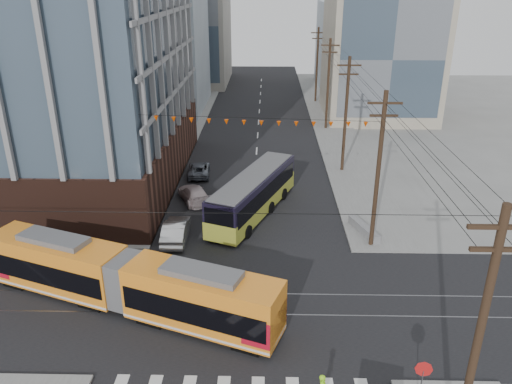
% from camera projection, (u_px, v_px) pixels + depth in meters
% --- Properties ---
extents(ground, '(160.00, 160.00, 0.00)m').
position_uv_depth(ground, '(243.00, 351.00, 25.26)').
color(ground, slate).
extents(bg_bldg_nw_near, '(18.00, 16.00, 18.00)m').
position_uv_depth(bg_bldg_nw_near, '(139.00, 44.00, 69.90)').
color(bg_bldg_nw_near, '#8C99A5').
rests_on(bg_bldg_nw_near, ground).
extents(bg_bldg_ne_near, '(14.00, 14.00, 16.00)m').
position_uv_depth(bg_bldg_ne_near, '(380.00, 56.00, 65.93)').
color(bg_bldg_ne_near, gray).
rests_on(bg_bldg_ne_near, ground).
extents(bg_bldg_nw_far, '(16.00, 18.00, 20.00)m').
position_uv_depth(bg_bldg_nw_far, '(182.00, 25.00, 87.84)').
color(bg_bldg_nw_far, gray).
rests_on(bg_bldg_nw_far, ground).
extents(bg_bldg_ne_far, '(16.00, 16.00, 14.00)m').
position_uv_depth(bg_bldg_ne_far, '(367.00, 46.00, 84.67)').
color(bg_bldg_ne_far, '#8C99A5').
rests_on(bg_bldg_ne_far, ground).
extents(utility_pole_near, '(0.30, 0.30, 11.00)m').
position_uv_depth(utility_pole_near, '(477.00, 347.00, 17.41)').
color(utility_pole_near, black).
rests_on(utility_pole_near, ground).
extents(utility_pole_far, '(0.30, 0.30, 11.00)m').
position_uv_depth(utility_pole_far, '(317.00, 66.00, 74.42)').
color(utility_pole_far, black).
rests_on(utility_pole_far, ground).
extents(streetcar, '(17.91, 8.82, 3.50)m').
position_uv_depth(streetcar, '(126.00, 281.00, 27.92)').
color(streetcar, orange).
rests_on(streetcar, ground).
extents(city_bus, '(6.89, 12.12, 3.40)m').
position_uv_depth(city_bus, '(254.00, 194.00, 39.47)').
color(city_bus, black).
rests_on(city_bus, ground).
extents(parked_car_silver, '(1.70, 4.65, 1.52)m').
position_uv_depth(parked_car_silver, '(176.00, 230.00, 35.73)').
color(parked_car_silver, '#B6B6B6').
rests_on(parked_car_silver, ground).
extents(parked_car_white, '(3.70, 5.11, 1.37)m').
position_uv_depth(parked_car_white, '(194.00, 194.00, 42.01)').
color(parked_car_white, '#B5A4A6').
rests_on(parked_car_white, ground).
extents(parked_car_grey, '(2.35, 4.52, 1.22)m').
position_uv_depth(parked_car_grey, '(199.00, 169.00, 47.66)').
color(parked_car_grey, slate).
rests_on(parked_car_grey, ground).
extents(jersey_barrier, '(2.06, 3.84, 0.75)m').
position_uv_depth(jersey_barrier, '(364.00, 230.00, 36.63)').
color(jersey_barrier, gray).
rests_on(jersey_barrier, ground).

